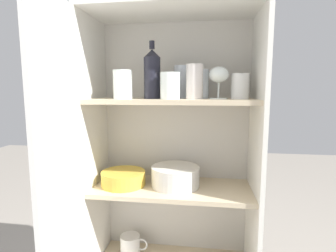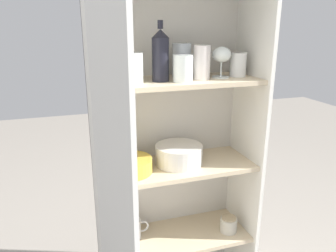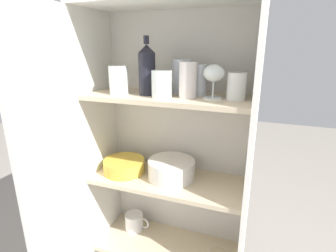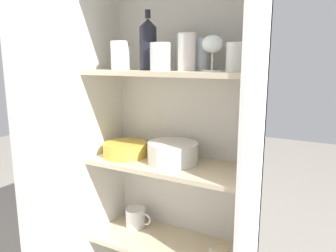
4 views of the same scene
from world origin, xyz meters
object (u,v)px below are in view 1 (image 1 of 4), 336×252
(wine_bottle, at_px, (152,74))
(coffee_mug_primary, at_px, (131,244))
(plate_stack_white, at_px, (175,176))
(mixing_bowl_large, at_px, (123,177))

(wine_bottle, bearing_deg, coffee_mug_primary, 150.46)
(plate_stack_white, distance_m, mixing_bowl_large, 0.24)
(mixing_bowl_large, relative_size, coffee_mug_primary, 1.46)
(wine_bottle, relative_size, mixing_bowl_large, 1.19)
(plate_stack_white, height_order, mixing_bowl_large, plate_stack_white)
(plate_stack_white, height_order, coffee_mug_primary, plate_stack_white)
(plate_stack_white, relative_size, mixing_bowl_large, 1.08)
(wine_bottle, distance_m, coffee_mug_primary, 0.85)
(plate_stack_white, xyz_separation_m, mixing_bowl_large, (-0.24, -0.02, -0.01))
(mixing_bowl_large, bearing_deg, coffee_mug_primary, 80.50)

